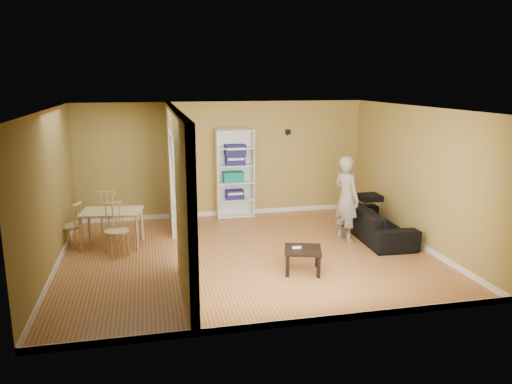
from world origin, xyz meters
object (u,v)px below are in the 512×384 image
dining_table (111,215)px  chair_left (71,225)px  chair_near (116,230)px  sofa (377,218)px  chair_far (112,213)px  coffee_table (303,252)px  bookshelf (234,173)px  person (347,191)px

dining_table → chair_left: size_ratio=1.26×
dining_table → chair_near: (0.11, -0.56, -0.13)m
sofa → dining_table: bearing=85.7°
sofa → chair_far: size_ratio=2.18×
sofa → coffee_table: 2.44m
coffee_table → chair_far: chair_far is taller
coffee_table → dining_table: 3.72m
bookshelf → dining_table: bearing=-149.0°
chair_left → chair_near: chair_near is taller
person → dining_table: size_ratio=1.79×
sofa → chair_far: (-5.12, 1.16, 0.08)m
sofa → chair_near: 4.98m
chair_left → chair_near: 1.07m
person → coffee_table: 2.03m
bookshelf → sofa: bearing=-41.3°
sofa → person: bearing=94.3°
sofa → chair_near: chair_near is taller
person → coffee_table: size_ratio=3.31×
chair_far → sofa: bearing=-170.9°
person → chair_near: 4.34m
chair_left → chair_far: size_ratio=0.89×
bookshelf → dining_table: bookshelf is taller
person → chair_left: size_ratio=2.26×
dining_table → chair_near: 0.59m
coffee_table → sofa: bearing=35.8°
person → dining_table: bearing=62.1°
sofa → chair_left: chair_left is taller
chair_near → chair_far: bearing=77.6°
bookshelf → chair_near: 3.33m
person → dining_table: person is taller
coffee_table → chair_near: 3.34m
chair_left → sofa: bearing=105.9°
bookshelf → chair_far: bearing=-159.0°
dining_table → chair_near: bearing=-79.0°
sofa → coffee_table: sofa is taller
dining_table → coffee_table: bearing=-33.1°
dining_table → chair_left: chair_left is taller
coffee_table → chair_left: 4.38m
dining_table → chair_far: bearing=93.0°
bookshelf → chair_left: (-3.36, -1.50, -0.57)m
chair_far → coffee_table: bearing=162.4°
sofa → chair_left: bearing=85.8°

